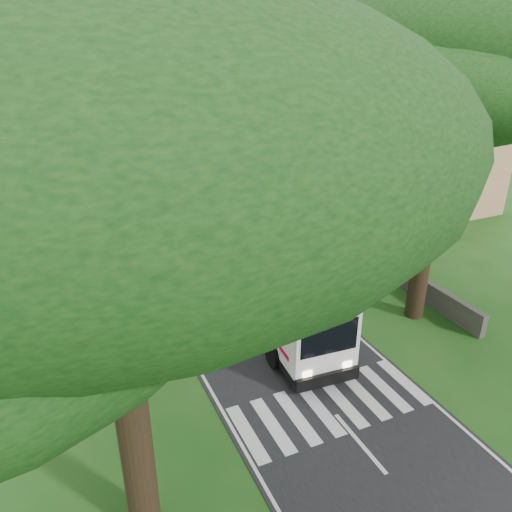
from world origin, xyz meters
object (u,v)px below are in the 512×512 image
object	(u,v)px
pole_mid	(212,144)
pole_far	(154,112)
distant_car_c	(103,127)
pole_near	(342,218)
distant_car_b	(101,144)
coach_bus	(266,274)
pedestrian	(113,329)
church	(363,133)
distant_car_a	(127,174)

from	to	relation	value
pole_mid	pole_far	bearing A→B (deg)	90.00
pole_far	distant_car_c	bearing A→B (deg)	109.66
pole_near	distant_car_b	bearing A→B (deg)	98.58
coach_bus	distant_car_c	world-z (taller)	coach_bus
distant_car_c	distant_car_b	bearing A→B (deg)	70.34
distant_car_b	distant_car_c	world-z (taller)	distant_car_c
pedestrian	distant_car_b	bearing A→B (deg)	-19.77
pole_near	coach_bus	xyz separation A→B (m)	(-4.58, -0.48, -2.09)
church	pedestrian	size ratio (longest dim) A/B	13.83
distant_car_c	church	bearing A→B (deg)	104.63
church	pole_far	size ratio (longest dim) A/B	3.00
pedestrian	pole_mid	bearing A→B (deg)	-42.63
coach_bus	church	bearing A→B (deg)	47.71
church	pole_far	xyz separation A→B (m)	(-12.36, 24.45, -0.73)
pole_near	coach_bus	distance (m)	5.06
church	pedestrian	world-z (taller)	church
distant_car_a	distant_car_b	size ratio (longest dim) A/B	1.14
church	distant_car_a	size ratio (longest dim) A/B	5.70
pole_far	distant_car_c	size ratio (longest dim) A/B	1.71
pole_near	distant_car_a	bearing A→B (deg)	103.41
pole_near	distant_car_b	xyz separation A→B (m)	(-6.30, 41.78, -3.54)
pole_near	pedestrian	size ratio (longest dim) A/B	4.61
church	coach_bus	xyz separation A→B (m)	(-16.94, -16.03, -2.81)
church	pole_near	size ratio (longest dim) A/B	3.00
coach_bus	pedestrian	size ratio (longest dim) A/B	7.70
pole_far	coach_bus	size ratio (longest dim) A/B	0.60
distant_car_a	distant_car_c	xyz separation A→B (m)	(1.85, 26.05, -0.04)
distant_car_b	distant_car_a	bearing A→B (deg)	-79.96
coach_bus	distant_car_b	distance (m)	42.32
church	pole_near	bearing A→B (deg)	-128.50
pole_near	distant_car_c	xyz separation A→B (m)	(-4.45, 52.47, -3.47)
pole_near	pole_far	size ratio (longest dim) A/B	1.00
pole_far	distant_car_b	distance (m)	7.44
distant_car_b	pole_near	bearing A→B (deg)	-71.38
pole_mid	coach_bus	size ratio (longest dim) A/B	0.60
pole_mid	distant_car_b	world-z (taller)	pole_mid
distant_car_a	distant_car_b	world-z (taller)	distant_car_a
pole_far	coach_bus	xyz separation A→B (m)	(-4.58, -40.48, -2.09)
pole_far	distant_car_a	size ratio (longest dim) A/B	1.90
pole_far	church	bearing A→B (deg)	-63.18
pole_mid	pedestrian	world-z (taller)	pole_mid
pole_near	distant_car_b	world-z (taller)	pole_near
pole_near	church	bearing A→B (deg)	51.50
coach_bus	distant_car_b	xyz separation A→B (m)	(-1.72, 42.26, -1.46)
pole_near	distant_car_a	world-z (taller)	pole_near
church	distant_car_b	world-z (taller)	church
pole_far	distant_car_b	xyz separation A→B (m)	(-6.30, 1.78, -3.54)
church	distant_car_a	world-z (taller)	church
pole_mid	pedestrian	distance (m)	24.07
pole_mid	distant_car_c	distance (m)	32.95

